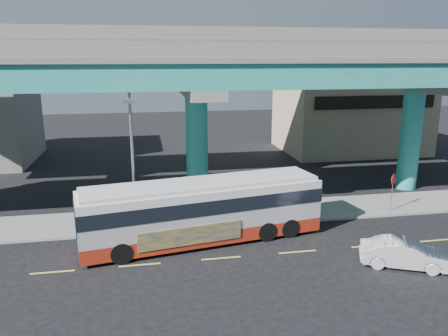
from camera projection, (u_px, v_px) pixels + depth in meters
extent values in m
plane|color=black|center=(220.00, 256.00, 22.04)|extent=(120.00, 120.00, 0.00)
cube|color=gray|center=(205.00, 216.00, 27.26)|extent=(70.00, 4.00, 0.15)
cube|color=#D8C64C|center=(53.00, 272.00, 20.35)|extent=(2.00, 0.12, 0.01)
cube|color=#D8C64C|center=(140.00, 265.00, 21.05)|extent=(2.00, 0.12, 0.01)
cube|color=#D8C64C|center=(221.00, 258.00, 21.76)|extent=(2.00, 0.12, 0.01)
cube|color=#D8C64C|center=(297.00, 252.00, 22.46)|extent=(2.00, 0.12, 0.01)
cube|color=#D8C64C|center=(369.00, 246.00, 23.17)|extent=(2.00, 0.12, 0.01)
cube|color=#D8C64C|center=(437.00, 240.00, 23.88)|extent=(2.00, 0.12, 0.01)
cylinder|color=#207C77|center=(197.00, 148.00, 29.70)|extent=(1.50, 1.50, 7.40)
cube|color=gray|center=(196.00, 89.00, 28.71)|extent=(2.00, 12.00, 0.60)
cube|color=gray|center=(190.00, 73.00, 31.82)|extent=(1.80, 5.00, 1.20)
cylinder|color=#207C77|center=(410.00, 140.00, 32.52)|extent=(1.50, 1.50, 7.40)
cube|color=gray|center=(416.00, 86.00, 31.53)|extent=(2.00, 12.00, 0.60)
cube|color=gray|center=(391.00, 72.00, 34.64)|extent=(1.80, 5.00, 1.20)
cube|color=#207C77|center=(203.00, 76.00, 25.12)|extent=(52.00, 5.00, 1.40)
cube|color=gray|center=(203.00, 60.00, 24.91)|extent=(52.00, 5.40, 0.30)
cube|color=gray|center=(209.00, 50.00, 22.40)|extent=(52.00, 0.25, 0.80)
cube|color=gray|center=(197.00, 51.00, 27.16)|extent=(52.00, 0.25, 0.80)
cube|color=#207C77|center=(190.00, 55.00, 31.49)|extent=(52.00, 5.00, 1.40)
cube|color=gray|center=(190.00, 42.00, 31.28)|extent=(52.00, 5.40, 0.30)
cube|color=gray|center=(193.00, 32.00, 28.77)|extent=(52.00, 0.25, 0.80)
cube|color=gray|center=(186.00, 36.00, 33.53)|extent=(52.00, 0.25, 0.80)
cube|color=tan|center=(349.00, 117.00, 46.26)|extent=(14.00, 10.00, 7.00)
cube|color=black|center=(376.00, 102.00, 40.88)|extent=(12.00, 0.25, 1.20)
cube|color=#9E2613|center=(203.00, 230.00, 23.72)|extent=(13.24, 4.92, 0.76)
cube|color=silver|center=(203.00, 210.00, 23.43)|extent=(13.24, 4.92, 1.62)
cube|color=black|center=(203.00, 200.00, 23.29)|extent=(13.30, 4.98, 0.76)
cube|color=silver|center=(203.00, 190.00, 23.15)|extent=(13.24, 4.92, 0.43)
cube|color=silver|center=(202.00, 184.00, 23.07)|extent=(12.80, 4.61, 0.22)
cube|color=black|center=(309.00, 190.00, 25.52)|extent=(0.49, 2.48, 1.30)
cube|color=black|center=(75.00, 218.00, 21.15)|extent=(0.49, 2.48, 1.30)
cube|color=navy|center=(191.00, 236.00, 21.99)|extent=(5.33, 0.97, 0.97)
cylinder|color=black|center=(121.00, 253.00, 21.08)|extent=(1.12, 0.50, 1.08)
cylinder|color=black|center=(115.00, 234.00, 23.34)|extent=(1.12, 0.50, 1.08)
cylinder|color=black|center=(267.00, 232.00, 23.70)|extent=(1.12, 0.50, 1.08)
cylinder|color=black|center=(249.00, 216.00, 25.95)|extent=(1.12, 0.50, 1.08)
cylinder|color=black|center=(290.00, 228.00, 24.17)|extent=(1.12, 0.50, 1.08)
cylinder|color=black|center=(270.00, 213.00, 26.42)|extent=(1.12, 0.50, 1.08)
imported|color=silver|center=(405.00, 254.00, 20.74)|extent=(4.47, 5.13, 1.34)
cylinder|color=gray|center=(133.00, 163.00, 24.11)|extent=(0.16, 0.16, 7.78)
cylinder|color=gray|center=(129.00, 98.00, 22.20)|extent=(0.12, 2.10, 0.12)
cube|color=gray|center=(128.00, 101.00, 21.21)|extent=(0.50, 0.70, 0.18)
cylinder|color=gray|center=(392.00, 194.00, 27.84)|extent=(0.06, 0.06, 2.14)
cylinder|color=#B20A0A|center=(394.00, 179.00, 27.56)|extent=(0.60, 0.47, 0.74)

